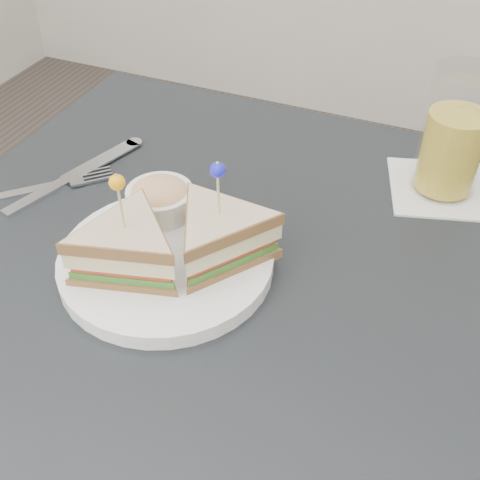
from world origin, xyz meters
name	(u,v)px	position (x,y,z in m)	size (l,w,h in m)	color
table	(229,322)	(0.00, 0.00, 0.67)	(0.80, 0.80, 0.75)	black
plate_meal	(171,241)	(-0.06, -0.01, 0.79)	(0.30, 0.30, 0.14)	white
cutlery_fork	(47,187)	(-0.29, 0.06, 0.75)	(0.16, 0.15, 0.01)	silver
cutlery_knife	(71,178)	(-0.27, 0.09, 0.75)	(0.09, 0.23, 0.01)	silver
drink_set	(453,141)	(0.19, 0.26, 0.83)	(0.16, 0.16, 0.17)	white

